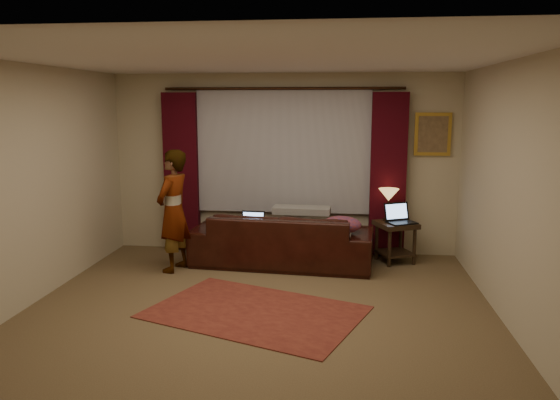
# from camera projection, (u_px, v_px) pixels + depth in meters

# --- Properties ---
(floor) EXTENTS (5.00, 5.00, 0.01)m
(floor) POSITION_uv_depth(u_px,v_px,m) (257.00, 314.00, 5.74)
(floor) COLOR brown
(floor) RESTS_ON ground
(ceiling) EXTENTS (5.00, 5.00, 0.02)m
(ceiling) POSITION_uv_depth(u_px,v_px,m) (256.00, 59.00, 5.28)
(ceiling) COLOR silver
(ceiling) RESTS_ON ground
(wall_back) EXTENTS (5.00, 0.02, 2.60)m
(wall_back) POSITION_uv_depth(u_px,v_px,m) (283.00, 164.00, 7.95)
(wall_back) COLOR #C0B494
(wall_back) RESTS_ON ground
(wall_front) EXTENTS (5.00, 0.02, 2.60)m
(wall_front) POSITION_uv_depth(u_px,v_px,m) (187.00, 262.00, 3.06)
(wall_front) COLOR #C0B494
(wall_front) RESTS_ON ground
(wall_left) EXTENTS (0.02, 5.00, 2.60)m
(wall_left) POSITION_uv_depth(u_px,v_px,m) (24.00, 187.00, 5.79)
(wall_left) COLOR #C0B494
(wall_left) RESTS_ON ground
(wall_right) EXTENTS (0.02, 5.00, 2.60)m
(wall_right) POSITION_uv_depth(u_px,v_px,m) (514.00, 196.00, 5.22)
(wall_right) COLOR #C0B494
(wall_right) RESTS_ON ground
(sheer_curtain) EXTENTS (2.50, 0.05, 1.80)m
(sheer_curtain) POSITION_uv_depth(u_px,v_px,m) (283.00, 151.00, 7.86)
(sheer_curtain) COLOR #9B9BA3
(sheer_curtain) RESTS_ON wall_back
(drape_left) EXTENTS (0.50, 0.14, 2.30)m
(drape_left) POSITION_uv_depth(u_px,v_px,m) (182.00, 172.00, 8.04)
(drape_left) COLOR #35050D
(drape_left) RESTS_ON floor
(drape_right) EXTENTS (0.50, 0.14, 2.30)m
(drape_right) POSITION_uv_depth(u_px,v_px,m) (388.00, 175.00, 7.70)
(drape_right) COLOR #35050D
(drape_right) RESTS_ON floor
(curtain_rod) EXTENTS (0.04, 0.04, 3.40)m
(curtain_rod) POSITION_uv_depth(u_px,v_px,m) (283.00, 88.00, 7.65)
(curtain_rod) COLOR black
(curtain_rod) RESTS_ON wall_back
(picture_frame) EXTENTS (0.50, 0.04, 0.60)m
(picture_frame) POSITION_uv_depth(u_px,v_px,m) (433.00, 134.00, 7.61)
(picture_frame) COLOR #B98F33
(picture_frame) RESTS_ON wall_back
(sofa) EXTENTS (2.50, 1.23, 0.98)m
(sofa) POSITION_uv_depth(u_px,v_px,m) (282.00, 229.00, 7.40)
(sofa) COLOR black
(sofa) RESTS_ON floor
(throw_blanket) EXTENTS (0.80, 0.35, 0.09)m
(throw_blanket) POSITION_uv_depth(u_px,v_px,m) (302.00, 191.00, 7.50)
(throw_blanket) COLOR gray
(throw_blanket) RESTS_ON sofa
(clothing_pile) EXTENTS (0.59, 0.49, 0.22)m
(clothing_pile) POSITION_uv_depth(u_px,v_px,m) (341.00, 225.00, 7.13)
(clothing_pile) COLOR brown
(clothing_pile) RESTS_ON sofa
(laptop_sofa) EXTENTS (0.34, 0.37, 0.23)m
(laptop_sofa) POSITION_uv_depth(u_px,v_px,m) (251.00, 222.00, 7.32)
(laptop_sofa) COLOR black
(laptop_sofa) RESTS_ON sofa
(area_rug) EXTENTS (2.51, 2.10, 0.01)m
(area_rug) POSITION_uv_depth(u_px,v_px,m) (255.00, 312.00, 5.76)
(area_rug) COLOR maroon
(area_rug) RESTS_ON floor
(end_table) EXTENTS (0.65, 0.65, 0.57)m
(end_table) POSITION_uv_depth(u_px,v_px,m) (395.00, 242.00, 7.53)
(end_table) COLOR black
(end_table) RESTS_ON floor
(tiffany_lamp) EXTENTS (0.37, 0.37, 0.45)m
(tiffany_lamp) POSITION_uv_depth(u_px,v_px,m) (388.00, 205.00, 7.54)
(tiffany_lamp) COLOR olive
(tiffany_lamp) RESTS_ON end_table
(laptop_table) EXTENTS (0.51, 0.53, 0.27)m
(laptop_table) POSITION_uv_depth(u_px,v_px,m) (402.00, 214.00, 7.39)
(laptop_table) COLOR black
(laptop_table) RESTS_ON end_table
(person) EXTENTS (0.57, 0.57, 1.60)m
(person) POSITION_uv_depth(u_px,v_px,m) (173.00, 211.00, 7.08)
(person) COLOR gray
(person) RESTS_ON floor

